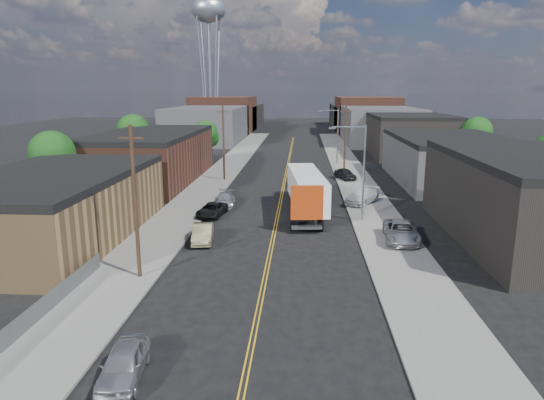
# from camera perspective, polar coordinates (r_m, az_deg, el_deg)

# --- Properties ---
(ground) EXTENTS (260.00, 260.00, 0.00)m
(ground) POSITION_cam_1_polar(r_m,az_deg,el_deg) (80.22, 1.89, 4.22)
(ground) COLOR black
(ground) RESTS_ON ground
(centerline) EXTENTS (0.32, 120.00, 0.01)m
(centerline) POSITION_cam_1_polar(r_m,az_deg,el_deg) (65.43, 1.49, 2.24)
(centerline) COLOR gold
(centerline) RESTS_ON ground
(sidewalk_left) EXTENTS (5.00, 140.00, 0.15)m
(sidewalk_left) POSITION_cam_1_polar(r_m,az_deg,el_deg) (66.44, -6.73, 2.38)
(sidewalk_left) COLOR slate
(sidewalk_left) RESTS_ON ground
(sidewalk_right) EXTENTS (5.00, 140.00, 0.15)m
(sidewalk_right) POSITION_cam_1_polar(r_m,az_deg,el_deg) (65.77, 9.80, 2.17)
(sidewalk_right) COLOR slate
(sidewalk_right) RESTS_ON ground
(warehouse_tan) EXTENTS (12.00, 22.00, 5.60)m
(warehouse_tan) POSITION_cam_1_polar(r_m,az_deg,el_deg) (43.46, -24.40, -0.65)
(warehouse_tan) COLOR olive
(warehouse_tan) RESTS_ON ground
(warehouse_brown) EXTENTS (12.00, 26.00, 6.60)m
(warehouse_brown) POSITION_cam_1_polar(r_m,az_deg,el_deg) (67.03, -14.15, 4.96)
(warehouse_brown) COLOR #4E2A1F
(warehouse_brown) RESTS_ON ground
(industrial_right_b) EXTENTS (14.00, 24.00, 6.10)m
(industrial_right_b) POSITION_cam_1_polar(r_m,az_deg,el_deg) (68.76, 20.25, 4.54)
(industrial_right_b) COLOR #38383B
(industrial_right_b) RESTS_ON ground
(industrial_right_c) EXTENTS (14.00, 22.00, 7.60)m
(industrial_right_c) POSITION_cam_1_polar(r_m,az_deg,el_deg) (93.73, 15.83, 7.34)
(industrial_right_c) COLOR black
(industrial_right_c) RESTS_ON ground
(skyline_left_a) EXTENTS (16.00, 30.00, 8.00)m
(skyline_left_a) POSITION_cam_1_polar(r_m,az_deg,el_deg) (116.71, -7.53, 8.82)
(skyline_left_a) COLOR #38383B
(skyline_left_a) RESTS_ON ground
(skyline_right_a) EXTENTS (16.00, 30.00, 8.00)m
(skyline_right_a) POSITION_cam_1_polar(r_m,az_deg,el_deg) (115.90, 12.50, 8.60)
(skyline_right_a) COLOR #38383B
(skyline_right_a) RESTS_ON ground
(skyline_left_b) EXTENTS (16.00, 26.00, 10.00)m
(skyline_left_b) POSITION_cam_1_polar(r_m,az_deg,el_deg) (141.22, -5.59, 9.97)
(skyline_left_b) COLOR #4E2A1F
(skyline_left_b) RESTS_ON ground
(skyline_right_b) EXTENTS (16.00, 26.00, 10.00)m
(skyline_right_b) POSITION_cam_1_polar(r_m,az_deg,el_deg) (140.56, 10.97, 9.78)
(skyline_right_b) COLOR #4E2A1F
(skyline_right_b) RESTS_ON ground
(skyline_left_c) EXTENTS (16.00, 40.00, 7.00)m
(skyline_left_c) POSITION_cam_1_polar(r_m,az_deg,el_deg) (161.05, -4.44, 9.81)
(skyline_left_c) COLOR black
(skyline_left_c) RESTS_ON ground
(skyline_right_c) EXTENTS (16.00, 40.00, 7.00)m
(skyline_right_c) POSITION_cam_1_polar(r_m,az_deg,el_deg) (160.47, 10.06, 9.65)
(skyline_right_c) COLOR black
(skyline_right_c) RESTS_ON ground
(water_tower) EXTENTS (9.00, 9.00, 36.90)m
(water_tower) POSITION_cam_1_polar(r_m,az_deg,el_deg) (132.83, -7.49, 20.83)
(water_tower) COLOR gray
(water_tower) RESTS_ON ground
(streetlight_near) EXTENTS (3.39, 0.25, 9.00)m
(streetlight_near) POSITION_cam_1_polar(r_m,az_deg,el_deg) (45.09, 10.29, 4.04)
(streetlight_near) COLOR gray
(streetlight_near) RESTS_ON ground
(streetlight_far) EXTENTS (3.39, 0.25, 9.00)m
(streetlight_far) POSITION_cam_1_polar(r_m,az_deg,el_deg) (79.73, 7.44, 7.92)
(streetlight_far) COLOR gray
(streetlight_far) RESTS_ON ground
(utility_pole_left_near) EXTENTS (1.60, 0.26, 10.00)m
(utility_pole_left_near) POSITION_cam_1_polar(r_m,az_deg,el_deg) (31.87, -15.80, -0.24)
(utility_pole_left_near) COLOR black
(utility_pole_left_near) RESTS_ON ground
(utility_pole_left_far) EXTENTS (1.60, 0.26, 10.00)m
(utility_pole_left_far) POSITION_cam_1_polar(r_m,az_deg,el_deg) (65.49, -5.72, 6.73)
(utility_pole_left_far) COLOR black
(utility_pole_left_far) RESTS_ON ground
(utility_pole_right) EXTENTS (1.60, 0.26, 10.00)m
(utility_pole_right) POSITION_cam_1_polar(r_m,az_deg,el_deg) (67.88, 8.60, 6.87)
(utility_pole_right) COLOR black
(utility_pole_right) RESTS_ON ground
(chainlink_fence) EXTENTS (0.05, 16.00, 1.22)m
(chainlink_fence) POSITION_cam_1_polar(r_m,az_deg,el_deg) (29.00, -25.85, -11.75)
(chainlink_fence) COLOR slate
(chainlink_fence) RESTS_ON ground
(tree_left_near) EXTENTS (4.85, 4.76, 7.91)m
(tree_left_near) POSITION_cam_1_polar(r_m,az_deg,el_deg) (56.26, -24.36, 4.68)
(tree_left_near) COLOR black
(tree_left_near) RESTS_ON ground
(tree_left_mid) EXTENTS (5.10, 5.04, 8.37)m
(tree_left_mid) POSITION_cam_1_polar(r_m,az_deg,el_deg) (79.05, -15.97, 7.61)
(tree_left_mid) COLOR black
(tree_left_mid) RESTS_ON ground
(tree_left_far) EXTENTS (4.35, 4.20, 6.97)m
(tree_left_far) POSITION_cam_1_polar(r_m,az_deg,el_deg) (83.22, -7.76, 7.59)
(tree_left_far) COLOR black
(tree_left_far) RESTS_ON ground
(tree_right_far) EXTENTS (4.85, 4.76, 7.91)m
(tree_right_far) POSITION_cam_1_polar(r_m,az_deg,el_deg) (84.26, 22.99, 7.18)
(tree_right_far) COLOR black
(tree_right_far) RESTS_ON ground
(semi_truck) EXTENTS (4.07, 16.41, 4.23)m
(semi_truck) POSITION_cam_1_polar(r_m,az_deg,el_deg) (48.90, 4.07, 1.43)
(semi_truck) COLOR silver
(semi_truck) RESTS_ON ground
(car_left_a) EXTENTS (2.15, 4.38, 1.44)m
(car_left_a) POSITION_cam_1_polar(r_m,az_deg,el_deg) (22.66, -17.06, -17.93)
(car_left_a) COLOR #B0B3B6
(car_left_a) RESTS_ON ground
(car_left_b) EXTENTS (2.07, 4.54, 1.44)m
(car_left_b) POSITION_cam_1_polar(r_m,az_deg,el_deg) (39.70, -8.16, -3.91)
(car_left_b) COLOR #7E7652
(car_left_b) RESTS_ON ground
(car_left_c) EXTENTS (2.71, 4.87, 1.29)m
(car_left_c) POSITION_cam_1_polar(r_m,az_deg,el_deg) (47.50, -7.11, -1.17)
(car_left_c) COLOR black
(car_left_c) RESTS_ON ground
(car_left_d) EXTENTS (2.23, 4.80, 1.36)m
(car_left_d) POSITION_cam_1_polar(r_m,az_deg,el_deg) (51.66, -5.59, 0.06)
(car_left_d) COLOR #A0A4A5
(car_left_d) RESTS_ON ground
(car_right_lot_a) EXTENTS (3.09, 5.88, 1.58)m
(car_right_lot_a) POSITION_cam_1_polar(r_m,az_deg,el_deg) (40.39, 14.98, -3.61)
(car_right_lot_a) COLOR #A4A6A9
(car_right_lot_a) RESTS_ON sidewalk_right
(car_right_lot_b) EXTENTS (4.56, 5.66, 1.54)m
(car_right_lot_b) POSITION_cam_1_polar(r_m,az_deg,el_deg) (52.84, 10.59, 0.45)
(car_right_lot_b) COLOR silver
(car_right_lot_b) RESTS_ON sidewalk_right
(car_right_lot_c) EXTENTS (3.18, 4.65, 1.47)m
(car_right_lot_c) POSITION_cam_1_polar(r_m,az_deg,el_deg) (66.67, 8.61, 3.07)
(car_right_lot_c) COLOR black
(car_right_lot_c) RESTS_ON sidewalk_right
(car_ahead_truck) EXTENTS (2.49, 4.98, 1.35)m
(car_ahead_truck) POSITION_cam_1_polar(r_m,az_deg,el_deg) (62.32, 3.13, 2.31)
(car_ahead_truck) COLOR black
(car_ahead_truck) RESTS_ON ground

